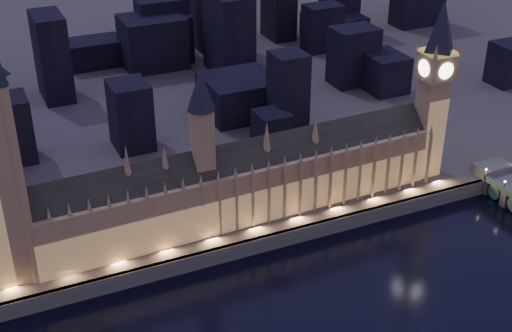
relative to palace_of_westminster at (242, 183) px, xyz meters
name	(u,v)px	position (x,y,z in m)	size (l,w,h in m)	color
ground_plane	(299,303)	(-0.80, -61.75, -26.37)	(2000.00, 2000.00, 0.00)	black
embankment_wall	(259,245)	(-0.80, -20.75, -22.37)	(2000.00, 2.50, 8.00)	#484850
palace_of_westminster	(242,183)	(0.00, 0.00, 0.00)	(202.00, 26.29, 78.00)	#997C55
elizabeth_tower	(436,74)	(107.20, 0.17, 37.88)	(18.00, 18.00, 101.21)	#997C55
city_backdrop	(179,47)	(32.41, 184.86, 5.23)	(483.23, 215.63, 82.97)	black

